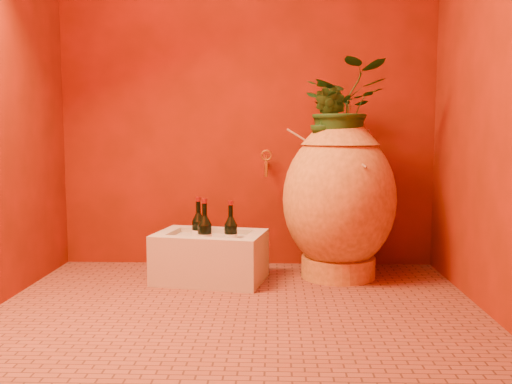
{
  "coord_description": "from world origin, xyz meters",
  "views": [
    {
      "loc": [
        0.19,
        -2.85,
        0.91
      ],
      "look_at": [
        0.08,
        0.35,
        0.56
      ],
      "focal_mm": 40.0,
      "sensor_mm": 36.0,
      "label": 1
    }
  ],
  "objects_px": {
    "amphora": "(339,198)",
    "wine_bottle_b": "(231,236)",
    "wine_bottle_c": "(199,232)",
    "stone_basin": "(210,258)",
    "wall_tap": "(266,162)",
    "wine_bottle_a": "(205,237)"
  },
  "relations": [
    {
      "from": "amphora",
      "to": "wine_bottle_a",
      "type": "xyz_separation_m",
      "value": [
        -0.81,
        -0.2,
        -0.21
      ]
    },
    {
      "from": "amphora",
      "to": "wine_bottle_c",
      "type": "height_order",
      "value": "amphora"
    },
    {
      "from": "wine_bottle_a",
      "to": "wine_bottle_c",
      "type": "bearing_deg",
      "value": 110.45
    },
    {
      "from": "wine_bottle_b",
      "to": "wall_tap",
      "type": "xyz_separation_m",
      "value": [
        0.2,
        0.42,
        0.42
      ]
    },
    {
      "from": "stone_basin",
      "to": "wall_tap",
      "type": "bearing_deg",
      "value": 48.73
    },
    {
      "from": "wine_bottle_b",
      "to": "stone_basin",
      "type": "bearing_deg",
      "value": 163.89
    },
    {
      "from": "wine_bottle_b",
      "to": "wall_tap",
      "type": "relative_size",
      "value": 1.9
    },
    {
      "from": "wine_bottle_a",
      "to": "wine_bottle_b",
      "type": "relative_size",
      "value": 1.05
    },
    {
      "from": "wine_bottle_c",
      "to": "wall_tap",
      "type": "bearing_deg",
      "value": 36.96
    },
    {
      "from": "amphora",
      "to": "wall_tap",
      "type": "height_order",
      "value": "amphora"
    },
    {
      "from": "wine_bottle_b",
      "to": "wine_bottle_c",
      "type": "xyz_separation_m",
      "value": [
        -0.21,
        0.11,
        0.0
      ]
    },
    {
      "from": "wall_tap",
      "to": "wine_bottle_c",
      "type": "bearing_deg",
      "value": -143.04
    },
    {
      "from": "stone_basin",
      "to": "wine_bottle_a",
      "type": "relative_size",
      "value": 2.03
    },
    {
      "from": "amphora",
      "to": "wine_bottle_c",
      "type": "relative_size",
      "value": 2.92
    },
    {
      "from": "stone_basin",
      "to": "wine_bottle_c",
      "type": "height_order",
      "value": "wine_bottle_c"
    },
    {
      "from": "amphora",
      "to": "wine_bottle_a",
      "type": "bearing_deg",
      "value": -165.91
    },
    {
      "from": "stone_basin",
      "to": "wine_bottle_a",
      "type": "xyz_separation_m",
      "value": [
        -0.02,
        -0.09,
        0.15
      ]
    },
    {
      "from": "amphora",
      "to": "wine_bottle_b",
      "type": "distance_m",
      "value": 0.71
    },
    {
      "from": "wine_bottle_b",
      "to": "wine_bottle_c",
      "type": "relative_size",
      "value": 0.97
    },
    {
      "from": "wine_bottle_a",
      "to": "wine_bottle_b",
      "type": "xyz_separation_m",
      "value": [
        0.15,
        0.05,
        -0.01
      ]
    },
    {
      "from": "amphora",
      "to": "wine_bottle_a",
      "type": "distance_m",
      "value": 0.86
    },
    {
      "from": "wine_bottle_a",
      "to": "stone_basin",
      "type": "bearing_deg",
      "value": 75.9
    }
  ]
}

